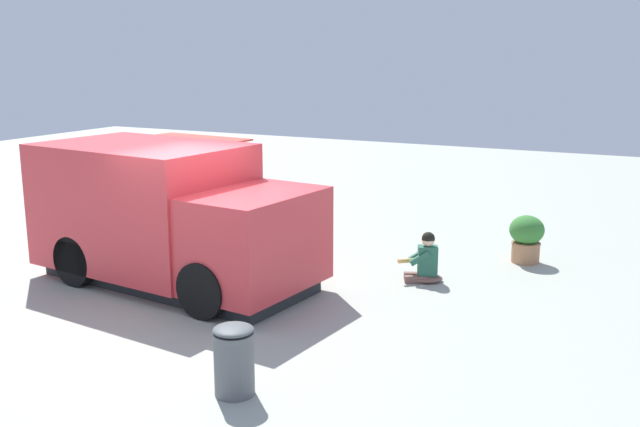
# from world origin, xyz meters

# --- Properties ---
(ground_plane) EXTENTS (40.00, 40.00, 0.00)m
(ground_plane) POSITION_xyz_m (0.00, 0.00, 0.00)
(ground_plane) COLOR #A8AE9F
(food_truck) EXTENTS (4.94, 3.22, 2.27)m
(food_truck) POSITION_xyz_m (-1.06, 0.55, 1.08)
(food_truck) COLOR #D8383F
(food_truck) RESTS_ON ground_plane
(person_customer) EXTENTS (0.78, 0.61, 0.85)m
(person_customer) POSITION_xyz_m (2.72, 2.46, 0.33)
(person_customer) COLOR #7D5A52
(person_customer) RESTS_ON ground_plane
(planter_flowering_near) EXTENTS (0.70, 0.70, 0.88)m
(planter_flowering_near) POSITION_xyz_m (-4.25, 4.05, 0.47)
(planter_flowering_near) COLOR gray
(planter_flowering_near) RESTS_ON ground_plane
(planter_flowering_far) EXTENTS (0.62, 0.62, 0.87)m
(planter_flowering_far) POSITION_xyz_m (3.98, 4.36, 0.47)
(planter_flowering_far) COLOR #AE7A54
(planter_flowering_far) RESTS_ON ground_plane
(trash_bin) EXTENTS (0.46, 0.46, 0.81)m
(trash_bin) POSITION_xyz_m (2.15, -2.42, 0.41)
(trash_bin) COLOR #595B60
(trash_bin) RESTS_ON ground_plane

